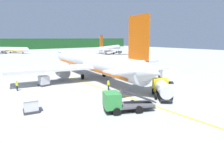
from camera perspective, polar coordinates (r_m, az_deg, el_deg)
The scene contains 15 objects.
ground at distance 71.50m, azimuth -12.28°, elevation 2.41°, with size 240.00×320.00×0.20m, color #A8A8A3.
distant_treeline at distance 162.76m, azimuth -27.45°, elevation 6.95°, with size 216.00×6.00×8.16m, color #1E5123.
airliner_foreground at distance 43.59m, azimuth -5.90°, elevation 2.70°, with size 34.51×41.72×11.90m.
airliner_mid_apron at distance 107.75m, azimuth -0.51°, elevation 6.54°, with size 30.28×25.81×9.91m.
airliner_far_taxiway at distance 127.93m, azimuth -27.53°, elevation 5.67°, with size 19.58×22.88×7.74m.
airliner_distant at distance 195.64m, azimuth -27.74°, elevation 6.64°, with size 22.40×26.95×7.69m.
service_truck_fuel at distance 41.72m, azimuth 15.26°, elevation -0.40°, with size 6.36×6.28×2.86m.
service_truck_baggage at distance 23.54m, azimuth 2.36°, elevation -8.76°, with size 6.45×4.43×2.60m.
service_truck_catering at distance 29.89m, azimuth 14.30°, elevation -4.63°, with size 5.49×5.79×2.40m.
cargo_container_near at distance 25.30m, azimuth -22.28°, elevation -8.83°, with size 2.03×2.03×1.92m.
cargo_container_mid at distance 38.16m, azimuth -19.02°, elevation -2.55°, with size 1.92×1.92×1.92m.
crew_marshaller at distance 36.14m, azimuth -25.66°, elevation -3.45°, with size 0.34×0.61×1.73m.
crew_loader_left at distance 40.26m, azimuth 3.46°, elevation -1.31°, with size 0.62×0.30×1.67m.
crew_loader_right at distance 33.07m, azimuth -1.04°, elevation -3.67°, with size 0.25×0.63×1.69m.
apron_guide_line at distance 38.45m, azimuth -7.12°, elevation -3.37°, with size 0.30×60.00×0.01m, color yellow.
Camera 1 is at (-30.95, -15.87, 8.60)m, focal length 31.81 mm.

